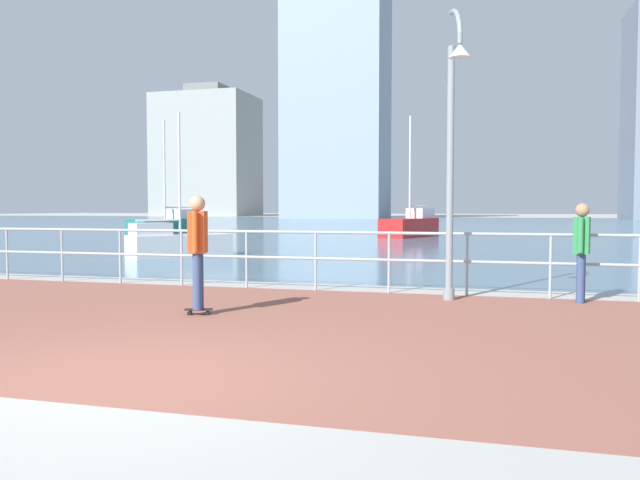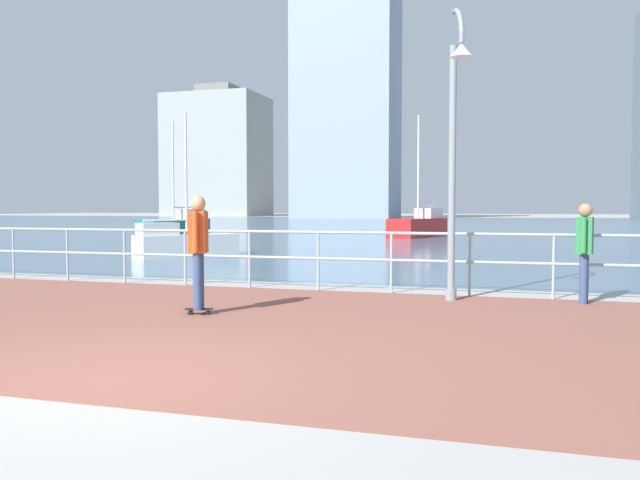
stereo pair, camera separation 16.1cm
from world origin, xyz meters
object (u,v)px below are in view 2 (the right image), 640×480
at_px(skateboarder, 198,243).
at_px(sailboat_red, 183,243).
at_px(sailboat_ivory, 176,226).
at_px(lamppost, 455,140).
at_px(sailboat_blue, 419,225).
at_px(bystander, 585,245).

distance_m(skateboarder, sailboat_red, 11.40).
xyz_separation_m(sailboat_red, sailboat_ivory, (-7.09, 12.31, 0.15)).
bearing_deg(lamppost, sailboat_blue, 98.79).
bearing_deg(sailboat_blue, lamppost, -81.21).
bearing_deg(bystander, skateboarder, -153.63).
height_order(lamppost, sailboat_blue, sailboat_blue).
xyz_separation_m(lamppost, bystander, (2.07, 0.42, -1.72)).
relative_size(lamppost, sailboat_ivory, 0.79).
height_order(sailboat_red, sailboat_blue, sailboat_blue).
bearing_deg(sailboat_red, lamppost, -39.75).
bearing_deg(lamppost, sailboat_red, 140.25).
xyz_separation_m(sailboat_blue, sailboat_ivory, (-12.56, -3.53, -0.02)).
distance_m(lamppost, sailboat_ivory, 25.71).
bearing_deg(lamppost, skateboarder, -146.16).
relative_size(bystander, sailboat_red, 0.36).
bearing_deg(bystander, sailboat_blue, 103.90).
bearing_deg(sailboat_red, sailboat_ivory, 119.94).
xyz_separation_m(bystander, sailboat_red, (-11.16, 7.15, -0.53)).
height_order(skateboarder, sailboat_red, sailboat_red).
bearing_deg(bystander, lamppost, -168.65).
xyz_separation_m(lamppost, sailboat_ivory, (-16.18, 19.87, -2.10)).
relative_size(lamppost, bystander, 2.96).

